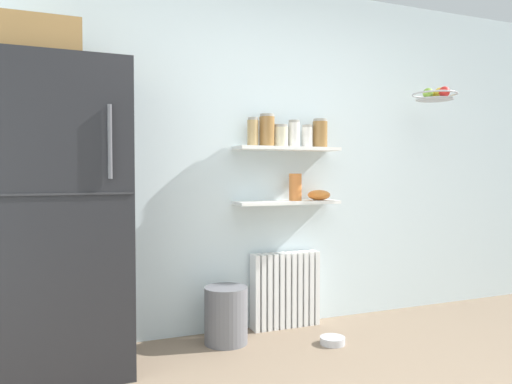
{
  "coord_description": "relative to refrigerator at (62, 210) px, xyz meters",
  "views": [
    {
      "loc": [
        -1.48,
        -1.44,
        1.18
      ],
      "look_at": [
        -0.23,
        1.6,
        1.05
      ],
      "focal_mm": 34.58,
      "sensor_mm": 36.0,
      "label": 1
    }
  ],
  "objects": [
    {
      "name": "shelf_bowl",
      "position": [
        1.86,
        0.22,
        0.05
      ],
      "size": [
        0.18,
        0.18,
        0.08
      ],
      "primitive_type": "ellipsoid",
      "color": "orange",
      "rests_on": "wall_shelf_lower"
    },
    {
      "name": "wall_shelf_lower",
      "position": [
        1.58,
        0.22,
        -0.0
      ],
      "size": [
        0.81,
        0.22,
        0.02
      ],
      "primitive_type": "cube",
      "color": "white"
    },
    {
      "name": "storage_jar_2",
      "position": [
        1.53,
        0.22,
        0.5
      ],
      "size": [
        0.11,
        0.11,
        0.16
      ],
      "color": "beige",
      "rests_on": "wall_shelf_upper"
    },
    {
      "name": "vase",
      "position": [
        1.65,
        0.22,
        0.11
      ],
      "size": [
        0.1,
        0.1,
        0.2
      ],
      "primitive_type": "cylinder",
      "color": "#CC7033",
      "rests_on": "wall_shelf_lower"
    },
    {
      "name": "storage_jar_5",
      "position": [
        1.86,
        0.22,
        0.52
      ],
      "size": [
        0.11,
        0.11,
        0.22
      ],
      "color": "olive",
      "rests_on": "wall_shelf_upper"
    },
    {
      "name": "storage_jar_1",
      "position": [
        1.42,
        0.22,
        0.53
      ],
      "size": [
        0.11,
        0.11,
        0.24
      ],
      "color": "olive",
      "rests_on": "wall_shelf_upper"
    },
    {
      "name": "trash_bin",
      "position": [
        1.05,
        0.08,
        -0.76
      ],
      "size": [
        0.3,
        0.3,
        0.39
      ],
      "primitive_type": "cylinder",
      "color": "slate",
      "rests_on": "ground_plane"
    },
    {
      "name": "storage_jar_4",
      "position": [
        1.75,
        0.22,
        0.5
      ],
      "size": [
        0.08,
        0.08,
        0.17
      ],
      "color": "silver",
      "rests_on": "wall_shelf_upper"
    },
    {
      "name": "refrigerator",
      "position": [
        0.0,
        0.0,
        0.0
      ],
      "size": [
        0.74,
        0.69,
        2.03
      ],
      "color": "black",
      "rests_on": "ground_plane"
    },
    {
      "name": "back_wall",
      "position": [
        1.44,
        0.38,
        0.34
      ],
      "size": [
        7.04,
        0.1,
        2.6
      ],
      "primitive_type": "cube",
      "color": "silver",
      "rests_on": "ground_plane"
    },
    {
      "name": "radiator",
      "position": [
        1.58,
        0.25,
        -0.67
      ],
      "size": [
        0.54,
        0.12,
        0.57
      ],
      "color": "white",
      "rests_on": "ground_plane"
    },
    {
      "name": "storage_jar_0",
      "position": [
        1.3,
        0.22,
        0.52
      ],
      "size": [
        0.08,
        0.08,
        0.21
      ],
      "color": "tan",
      "rests_on": "wall_shelf_upper"
    },
    {
      "name": "pet_food_bowl",
      "position": [
        1.72,
        -0.22,
        -0.93
      ],
      "size": [
        0.17,
        0.17,
        0.05
      ],
      "primitive_type": "cylinder",
      "color": "#B7B7BC",
      "rests_on": "ground_plane"
    },
    {
      "name": "wall_shelf_upper",
      "position": [
        1.58,
        0.22,
        0.4
      ],
      "size": [
        0.81,
        0.22,
        0.02
      ],
      "primitive_type": "cube",
      "color": "white"
    },
    {
      "name": "hanging_fruit_basket",
      "position": [
        2.75,
        -0.04,
        0.84
      ],
      "size": [
        0.35,
        0.35,
        0.1
      ],
      "color": "#B2B2B7"
    },
    {
      "name": "storage_jar_3",
      "position": [
        1.64,
        0.22,
        0.51
      ],
      "size": [
        0.09,
        0.09,
        0.2
      ],
      "color": "silver",
      "rests_on": "wall_shelf_upper"
    }
  ]
}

